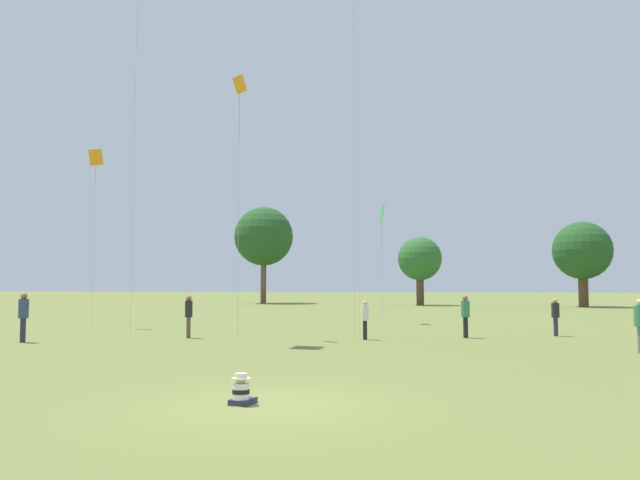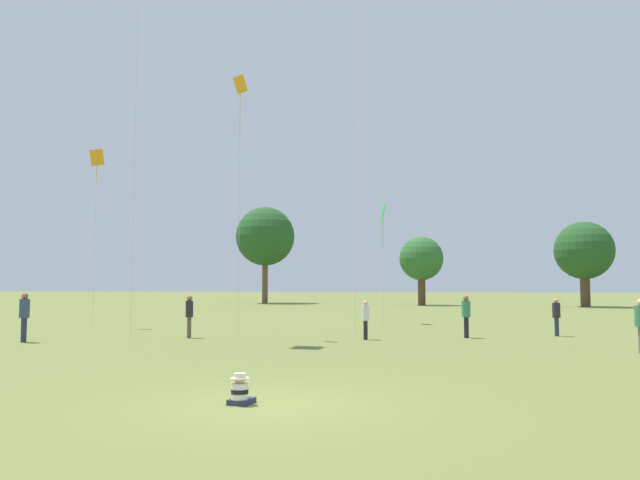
% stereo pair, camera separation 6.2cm
% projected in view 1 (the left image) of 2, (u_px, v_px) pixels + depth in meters
% --- Properties ---
extents(ground_plane, '(300.00, 300.00, 0.00)m').
position_uv_depth(ground_plane, '(268.00, 405.00, 11.34)').
color(ground_plane, olive).
extents(seated_toddler, '(0.46, 0.53, 0.58)m').
position_uv_depth(seated_toddler, '(241.00, 391.00, 11.35)').
color(seated_toddler, '#282D47').
rests_on(seated_toddler, ground).
extents(person_standing_0, '(0.42, 0.42, 1.72)m').
position_uv_depth(person_standing_0, '(189.00, 312.00, 25.22)').
color(person_standing_0, brown).
rests_on(person_standing_0, ground).
extents(person_standing_1, '(0.47, 0.47, 1.72)m').
position_uv_depth(person_standing_1, '(465.00, 312.00, 25.31)').
color(person_standing_1, black).
rests_on(person_standing_1, ground).
extents(person_standing_2, '(0.39, 0.39, 1.58)m').
position_uv_depth(person_standing_2, '(555.00, 314.00, 26.18)').
color(person_standing_2, '#282D42').
rests_on(person_standing_2, ground).
extents(person_standing_3, '(0.52, 0.52, 1.85)m').
position_uv_depth(person_standing_3, '(23.00, 313.00, 23.39)').
color(person_standing_3, '#282D42').
rests_on(person_standing_3, ground).
extents(person_standing_5, '(0.35, 0.35, 1.53)m').
position_uv_depth(person_standing_5, '(365.00, 316.00, 24.50)').
color(person_standing_5, black).
rests_on(person_standing_5, ground).
extents(kite_0, '(0.73, 0.66, 10.91)m').
position_uv_depth(kite_0, '(240.00, 100.00, 26.20)').
color(kite_0, orange).
rests_on(kite_0, ground).
extents(kite_3, '(0.85, 0.37, 9.11)m').
position_uv_depth(kite_3, '(96.00, 164.00, 32.12)').
color(kite_3, orange).
rests_on(kite_3, ground).
extents(kite_5, '(0.38, 0.91, 6.62)m').
position_uv_depth(kite_5, '(382.00, 216.00, 35.13)').
color(kite_5, green).
rests_on(kite_5, ground).
extents(distant_tree_0, '(6.63, 6.63, 10.86)m').
position_uv_depth(distant_tree_0, '(264.00, 237.00, 70.39)').
color(distant_tree_0, brown).
rests_on(distant_tree_0, ground).
extents(distant_tree_1, '(5.48, 5.48, 8.10)m').
position_uv_depth(distant_tree_1, '(582.00, 251.00, 59.24)').
color(distant_tree_1, brown).
rests_on(distant_tree_1, ground).
extents(distant_tree_3, '(4.47, 4.47, 7.01)m').
position_uv_depth(distant_tree_3, '(420.00, 259.00, 63.76)').
color(distant_tree_3, brown).
rests_on(distant_tree_3, ground).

